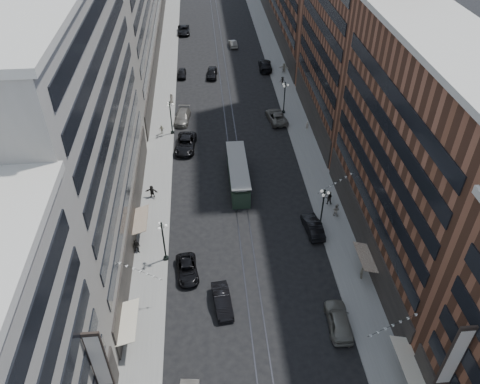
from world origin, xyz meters
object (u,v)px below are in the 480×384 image
object	(u,v)px
lamppost_se_far	(323,207)
car_9	(182,74)
car_8	(182,117)
pedestrian_extra_2	(171,98)
car_extra_0	(184,30)
pedestrian_extra_1	(284,68)
car_4	(339,320)
pedestrian_extra_0	(336,210)
car_13	(212,73)
lamppost_se_mid	(284,97)
pedestrian_4	(362,273)
car_5	(222,301)
pedestrian_2	(137,246)
car_14	(233,44)
pedestrian_7	(329,198)
car_7	(186,144)
car_10	(313,226)
pedestrian_5	(152,191)
car_11	(276,116)
pedestrian_6	(162,129)
car_2	(187,270)
lamppost_sw_mid	(171,117)
streetcar	(238,174)
pedestrian_8	(307,126)
car_12	(265,65)
pedestrian_9	(283,81)
lamppost_sw_far	(164,240)

from	to	relation	value
lamppost_se_far	car_9	bearing A→B (deg)	111.38
car_8	pedestrian_extra_2	distance (m)	6.55
car_extra_0	pedestrian_extra_1	world-z (taller)	pedestrian_extra_1
car_9	car_4	bearing A→B (deg)	-73.64
pedestrian_extra_0	pedestrian_extra_1	distance (m)	42.12
car_13	pedestrian_extra_1	size ratio (longest dim) A/B	2.46
car_8	lamppost_se_mid	bearing A→B (deg)	11.05
pedestrian_4	car_5	bearing A→B (deg)	120.04
pedestrian_4	pedestrian_2	bearing A→B (deg)	97.68
car_13	pedestrian_extra_1	distance (m)	13.97
lamppost_se_far	pedestrian_extra_0	bearing A→B (deg)	35.92
car_14	pedestrian_7	world-z (taller)	pedestrian_7
pedestrian_7	car_7	bearing A→B (deg)	-27.92
car_5	car_10	bearing A→B (deg)	34.75
pedestrian_5	car_10	bearing A→B (deg)	-9.69
car_11	pedestrian_6	xyz separation A→B (m)	(-18.45, -2.66, 0.10)
car_2	pedestrian_7	bearing A→B (deg)	23.50
car_5	car_14	size ratio (longest dim) A/B	1.13
pedestrian_extra_1	lamppost_sw_mid	bearing A→B (deg)	-116.34
car_5	car_7	xyz separation A→B (m)	(-3.81, 29.47, 0.07)
pedestrian_2	car_14	size ratio (longest dim) A/B	0.45
pedestrian_7	pedestrian_extra_2	xyz separation A→B (m)	(-20.72, 29.25, -0.07)
streetcar	car_10	world-z (taller)	streetcar
car_4	pedestrian_8	world-z (taller)	car_4
streetcar	car_12	world-z (taller)	streetcar
lamppost_se_far	car_7	size ratio (longest dim) A/B	0.90
car_4	pedestrian_5	world-z (taller)	pedestrian_5
pedestrian_2	pedestrian_extra_2	bearing A→B (deg)	99.23
lamppost_se_mid	pedestrian_extra_2	xyz separation A→B (m)	(-18.78, 5.20, -2.08)
lamppost_se_far	car_10	world-z (taller)	lamppost_se_far
pedestrian_9	pedestrian_extra_2	bearing A→B (deg)	-153.21
pedestrian_5	pedestrian_extra_0	world-z (taller)	pedestrian_5
car_4	pedestrian_extra_0	bearing A→B (deg)	-100.38
lamppost_se_far	car_14	bearing A→B (deg)	96.12
car_5	car_4	bearing A→B (deg)	-23.71
lamppost_sw_far	pedestrian_2	size ratio (longest dim) A/B	2.95
car_10	pedestrian_8	distance (m)	23.39
car_7	car_extra_0	xyz separation A→B (m)	(-0.69, 48.60, -0.05)
car_4	car_11	xyz separation A→B (m)	(-0.16, 39.94, -0.09)
car_12	lamppost_se_mid	bearing A→B (deg)	95.29
pedestrian_7	car_9	bearing A→B (deg)	-53.52
pedestrian_4	pedestrian_extra_0	xyz separation A→B (m)	(-0.27, 10.20, 0.07)
car_10	pedestrian_5	bearing A→B (deg)	-28.26
pedestrian_4	pedestrian_extra_0	bearing A→B (deg)	22.81
pedestrian_2	car_8	xyz separation A→B (m)	(4.82, 29.62, -0.29)
car_4	car_11	distance (m)	39.95
car_8	car_13	distance (m)	17.24
lamppost_sw_far	lamppost_se_far	xyz separation A→B (m)	(18.40, 4.00, 0.00)
pedestrian_extra_1	car_5	bearing A→B (deg)	-86.47
pedestrian_7	pedestrian_extra_2	size ratio (longest dim) A/B	1.08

